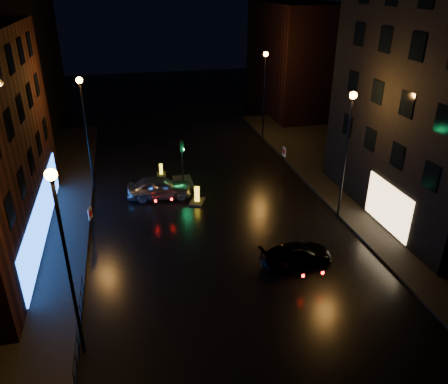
{
  "coord_description": "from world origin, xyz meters",
  "views": [
    {
      "loc": [
        -5.2,
        -16.59,
        14.1
      ],
      "look_at": [
        0.16,
        6.04,
        2.8
      ],
      "focal_mm": 35.0,
      "sensor_mm": 36.0,
      "label": 1
    }
  ],
  "objects": [
    {
      "name": "street_lamp_lfar",
      "position": [
        -7.8,
        14.0,
        5.56
      ],
      "size": [
        0.44,
        0.44,
        8.37
      ],
      "color": "black",
      "rests_on": "ground"
    },
    {
      "name": "traffic_signal",
      "position": [
        -1.2,
        14.0,
        0.5
      ],
      "size": [
        1.4,
        2.4,
        3.45
      ],
      "color": "black",
      "rests_on": "ground"
    },
    {
      "name": "pavement_right",
      "position": [
        14.0,
        8.0,
        0.07
      ],
      "size": [
        12.0,
        44.0,
        0.15
      ],
      "primitive_type": "cube",
      "color": "black",
      "rests_on": "ground"
    },
    {
      "name": "street_lamp_rnear",
      "position": [
        7.8,
        6.0,
        5.56
      ],
      "size": [
        0.44,
        0.44,
        8.37
      ],
      "color": "black",
      "rests_on": "ground"
    },
    {
      "name": "bollard_near",
      "position": [
        -0.73,
        10.45,
        0.26
      ],
      "size": [
        1.39,
        1.63,
        1.21
      ],
      "rotation": [
        0.0,
        0.0,
        -0.41
      ],
      "color": "black",
      "rests_on": "ground"
    },
    {
      "name": "building_far_right",
      "position": [
        15.0,
        32.0,
        6.0
      ],
      "size": [
        8.0,
        14.0,
        12.0
      ],
      "primitive_type": "cube",
      "color": "black",
      "rests_on": "ground"
    },
    {
      "name": "street_lamp_lnear",
      "position": [
        -7.8,
        -2.0,
        5.56
      ],
      "size": [
        0.44,
        0.44,
        8.37
      ],
      "color": "black",
      "rests_on": "ground"
    },
    {
      "name": "road_sign_left",
      "position": [
        -7.66,
        6.97,
        1.66
      ],
      "size": [
        0.21,
        0.52,
        2.21
      ],
      "rotation": [
        0.0,
        0.0,
        -0.32
      ],
      "color": "black",
      "rests_on": "ground"
    },
    {
      "name": "building_far_left",
      "position": [
        -16.0,
        35.0,
        7.0
      ],
      "size": [
        8.0,
        16.0,
        14.0
      ],
      "primitive_type": "cube",
      "color": "black",
      "rests_on": "ground"
    },
    {
      "name": "guard_railing",
      "position": [
        -8.0,
        -1.0,
        0.74
      ],
      "size": [
        0.05,
        6.04,
        1.0
      ],
      "color": "black",
      "rests_on": "ground"
    },
    {
      "name": "street_lamp_rfar",
      "position": [
        7.8,
        22.0,
        5.56
      ],
      "size": [
        0.44,
        0.44,
        8.37
      ],
      "color": "black",
      "rests_on": "ground"
    },
    {
      "name": "road_sign_right",
      "position": [
        6.88,
        13.79,
        1.71
      ],
      "size": [
        0.07,
        0.55,
        2.29
      ],
      "rotation": [
        0.0,
        0.0,
        3.16
      ],
      "color": "black",
      "rests_on": "ground"
    },
    {
      "name": "bollard_far",
      "position": [
        -2.69,
        15.86,
        0.21
      ],
      "size": [
        0.77,
        1.11,
        0.94
      ],
      "rotation": [
        0.0,
        0.0,
        -0.05
      ],
      "color": "black",
      "rests_on": "ground"
    },
    {
      "name": "silver_hatchback",
      "position": [
        -3.18,
        11.89,
        0.78
      ],
      "size": [
        4.7,
        2.18,
        1.56
      ],
      "primitive_type": "imported",
      "rotation": [
        0.0,
        0.0,
        1.5
      ],
      "color": "#A1A3A8",
      "rests_on": "ground"
    },
    {
      "name": "dark_sedan",
      "position": [
        3.26,
        1.92,
        0.59
      ],
      "size": [
        4.24,
        2.1,
        1.18
      ],
      "primitive_type": "imported",
      "rotation": [
        0.0,
        0.0,
        1.68
      ],
      "color": "black",
      "rests_on": "ground"
    },
    {
      "name": "ground",
      "position": [
        0.0,
        0.0,
        0.0
      ],
      "size": [
        120.0,
        120.0,
        0.0
      ],
      "primitive_type": "plane",
      "color": "black",
      "rests_on": "ground"
    }
  ]
}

